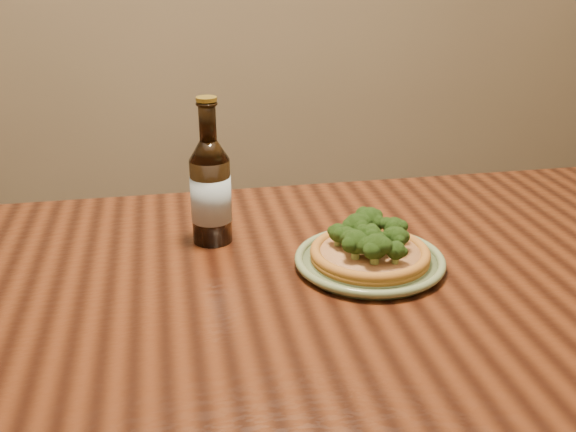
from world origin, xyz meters
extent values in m
cube|color=#451F0E|center=(0.00, 0.10, 0.73)|extent=(1.60, 0.90, 0.04)
cylinder|color=#451F0E|center=(0.73, 0.48, 0.35)|extent=(0.07, 0.07, 0.71)
cylinder|color=#6C7E56|center=(0.15, 0.14, 0.76)|extent=(0.23, 0.23, 0.01)
torus|color=#6C7E56|center=(0.15, 0.14, 0.76)|extent=(0.25, 0.25, 0.01)
torus|color=#6C7E56|center=(0.15, 0.14, 0.76)|extent=(0.20, 0.20, 0.01)
cylinder|color=#A56825|center=(0.15, 0.14, 0.77)|extent=(0.20, 0.20, 0.01)
torus|color=#A56825|center=(0.15, 0.14, 0.78)|extent=(0.20, 0.20, 0.02)
cylinder|color=tan|center=(0.15, 0.14, 0.78)|extent=(0.17, 0.17, 0.01)
sphere|color=#2C4E18|center=(0.14, 0.18, 0.81)|extent=(0.06, 0.06, 0.04)
sphere|color=#2C4E18|center=(0.11, 0.17, 0.80)|extent=(0.04, 0.04, 0.03)
sphere|color=#2C4E18|center=(0.15, 0.14, 0.81)|extent=(0.05, 0.05, 0.04)
sphere|color=#2C4E18|center=(0.12, 0.12, 0.81)|extent=(0.05, 0.05, 0.04)
sphere|color=#2C4E18|center=(0.20, 0.16, 0.81)|extent=(0.05, 0.05, 0.04)
sphere|color=#2C4E18|center=(0.20, 0.13, 0.81)|extent=(0.04, 0.04, 0.04)
sphere|color=#2C4E18|center=(0.17, 0.20, 0.81)|extent=(0.06, 0.06, 0.04)
sphere|color=#2C4E18|center=(0.15, 0.09, 0.81)|extent=(0.06, 0.06, 0.04)
sphere|color=#2C4E18|center=(0.18, 0.09, 0.80)|extent=(0.03, 0.03, 0.03)
sphere|color=#2C4E18|center=(0.16, 0.12, 0.80)|extent=(0.04, 0.04, 0.03)
sphere|color=#2C4E18|center=(0.15, 0.12, 0.80)|extent=(0.04, 0.04, 0.03)
sphere|color=#2C4E18|center=(0.12, 0.15, 0.80)|extent=(0.03, 0.03, 0.03)
cylinder|color=black|center=(-0.10, 0.29, 0.83)|extent=(0.07, 0.07, 0.15)
cone|color=black|center=(-0.10, 0.29, 0.92)|extent=(0.07, 0.07, 0.03)
cylinder|color=black|center=(-0.10, 0.29, 0.97)|extent=(0.03, 0.03, 0.07)
torus|color=black|center=(-0.10, 0.29, 1.00)|extent=(0.04, 0.04, 0.01)
cylinder|color=#A58C33|center=(-0.10, 0.29, 1.01)|extent=(0.04, 0.04, 0.01)
cylinder|color=#A3B5C5|center=(-0.10, 0.29, 0.83)|extent=(0.07, 0.07, 0.08)
camera|label=1|loc=(-0.17, -0.83, 1.27)|focal=42.00mm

